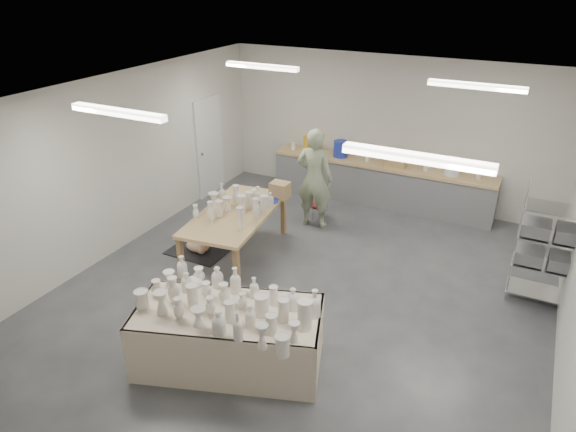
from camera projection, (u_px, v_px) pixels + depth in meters
The scene contains 9 objects.
room at pixel (301, 163), 7.11m from camera, with size 8.00×8.02×3.00m.
back_counter at pixel (379, 182), 10.64m from camera, with size 4.60×0.60×1.24m.
wire_shelf at pixel (549, 246), 7.32m from camera, with size 0.88×0.48×1.80m.
drying_table at pixel (229, 334), 6.30m from camera, with size 2.48×1.79×1.16m.
work_table at pixel (241, 209), 8.62m from camera, with size 1.36×2.31×1.20m.
rug at pixel (198, 251), 9.01m from camera, with size 1.00×0.70×0.02m, color black.
cat at pixel (198, 246), 8.94m from camera, with size 0.46×0.35×0.19m.
potter at pixel (315, 178), 9.54m from camera, with size 0.70×0.46×1.92m, color #97A681.
red_stool at pixel (319, 206), 10.05m from camera, with size 0.42×0.42×0.31m.
Camera 1 is at (2.76, -5.99, 4.51)m, focal length 32.00 mm.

